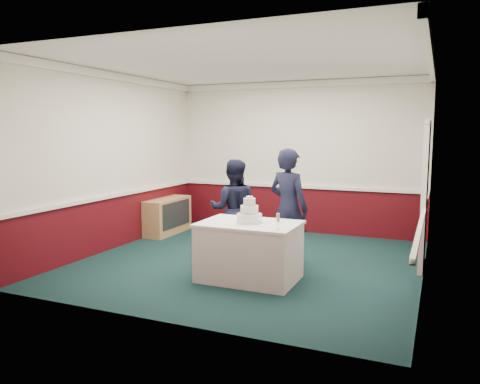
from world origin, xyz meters
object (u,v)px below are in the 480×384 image
at_px(wedding_cake, 249,214).
at_px(cake_knife, 241,225).
at_px(sideboard, 168,216).
at_px(person_woman, 288,208).
at_px(champagne_flute, 278,219).
at_px(cake_table, 249,251).
at_px(person_man, 233,209).

xyz_separation_m(wedding_cake, cake_knife, (-0.03, -0.20, -0.11)).
xyz_separation_m(sideboard, person_woman, (2.89, -1.30, 0.53)).
bearing_deg(champagne_flute, wedding_cake, 150.75).
distance_m(sideboard, wedding_cake, 3.39).
bearing_deg(person_woman, wedding_cake, 88.61).
bearing_deg(sideboard, champagne_flute, -37.55).
bearing_deg(wedding_cake, sideboard, 141.03).
relative_size(cake_table, person_woman, 0.75).
relative_size(sideboard, cake_table, 0.91).
height_order(wedding_cake, cake_knife, wedding_cake).
relative_size(cake_table, cake_knife, 6.00).
distance_m(cake_table, person_woman, 0.99).
height_order(person_man, person_woman, person_woman).
bearing_deg(cake_table, champagne_flute, -29.25).
relative_size(sideboard, cake_knife, 5.45).
bearing_deg(wedding_cake, person_woman, 69.97).
bearing_deg(cake_knife, person_man, 139.55).
bearing_deg(wedding_cake, cake_knife, -98.53).
height_order(cake_table, champagne_flute, champagne_flute).
bearing_deg(cake_table, person_woman, 69.97).
relative_size(sideboard, person_woman, 0.68).
relative_size(sideboard, wedding_cake, 3.30).
distance_m(champagne_flute, person_woman, 1.11).
height_order(cake_table, cake_knife, cake_knife).
distance_m(sideboard, cake_table, 3.34).
bearing_deg(cake_table, sideboard, 141.03).
bearing_deg(sideboard, person_woman, -24.14).
height_order(sideboard, cake_knife, cake_knife).
bearing_deg(person_woman, cake_knife, 90.80).
height_order(wedding_cake, person_man, person_man).
distance_m(cake_knife, champagne_flute, 0.55).
bearing_deg(cake_table, wedding_cake, 90.00).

